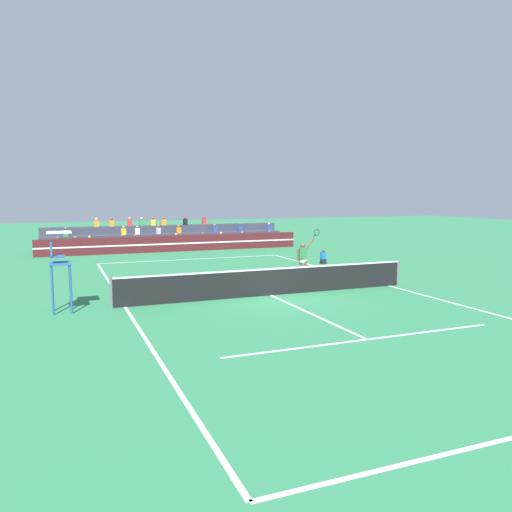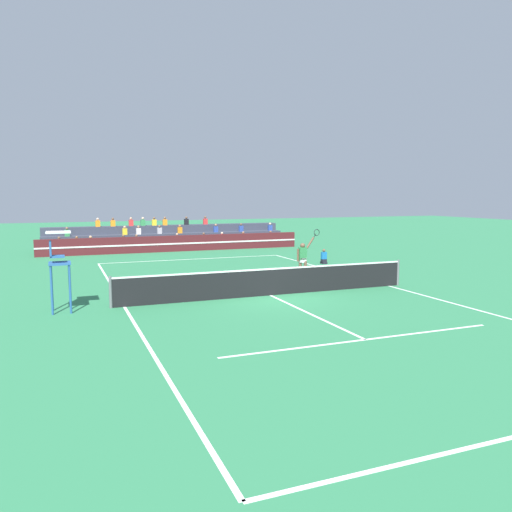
# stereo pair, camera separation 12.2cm
# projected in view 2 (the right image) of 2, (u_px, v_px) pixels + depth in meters

# --- Properties ---
(ground_plane) EXTENTS (120.00, 120.00, 0.00)m
(ground_plane) POSITION_uv_depth(u_px,v_px,m) (270.00, 295.00, 19.25)
(ground_plane) COLOR #2D7A4C
(court_lines) EXTENTS (11.10, 23.90, 0.01)m
(court_lines) POSITION_uv_depth(u_px,v_px,m) (270.00, 295.00, 19.25)
(court_lines) COLOR white
(court_lines) RESTS_ON ground
(tennis_net) EXTENTS (12.00, 0.10, 1.10)m
(tennis_net) POSITION_uv_depth(u_px,v_px,m) (270.00, 281.00, 19.19)
(tennis_net) COLOR slate
(tennis_net) RESTS_ON ground
(sponsor_banner_wall) EXTENTS (18.00, 0.26, 1.10)m
(sponsor_banner_wall) POSITION_uv_depth(u_px,v_px,m) (176.00, 244.00, 34.37)
(sponsor_banner_wall) COLOR #51191E
(sponsor_banner_wall) RESTS_ON ground
(bleacher_stand) EXTENTS (17.38, 2.85, 2.28)m
(bleacher_stand) POSITION_uv_depth(u_px,v_px,m) (169.00, 239.00, 36.69)
(bleacher_stand) COLOR #383D4C
(bleacher_stand) RESTS_ON ground
(umpire_chair) EXTENTS (0.76, 0.84, 2.67)m
(umpire_chair) POSITION_uv_depth(u_px,v_px,m) (58.00, 261.00, 16.28)
(umpire_chair) COLOR #285699
(umpire_chair) RESTS_ON ground
(ball_kid_courtside) EXTENTS (0.30, 0.36, 0.84)m
(ball_kid_courtside) POSITION_uv_depth(u_px,v_px,m) (324.00, 258.00, 28.15)
(ball_kid_courtside) COLOR black
(ball_kid_courtside) RESTS_ON ground
(tennis_player) EXTENTS (1.25, 0.33, 2.38)m
(tennis_player) POSITION_uv_depth(u_px,v_px,m) (303.00, 259.00, 22.48)
(tennis_player) COLOR brown
(tennis_player) RESTS_ON ground
(tennis_ball) EXTENTS (0.07, 0.07, 0.07)m
(tennis_ball) POSITION_uv_depth(u_px,v_px,m) (284.00, 276.00, 23.73)
(tennis_ball) COLOR #C6DB33
(tennis_ball) RESTS_ON ground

